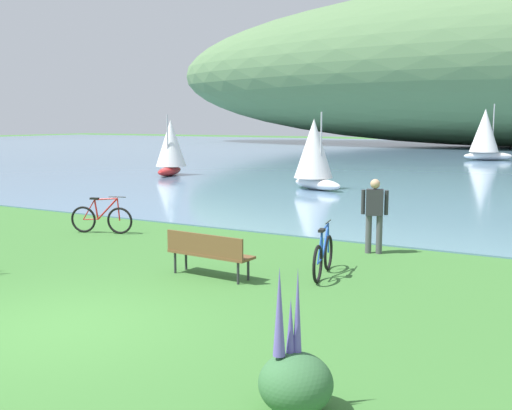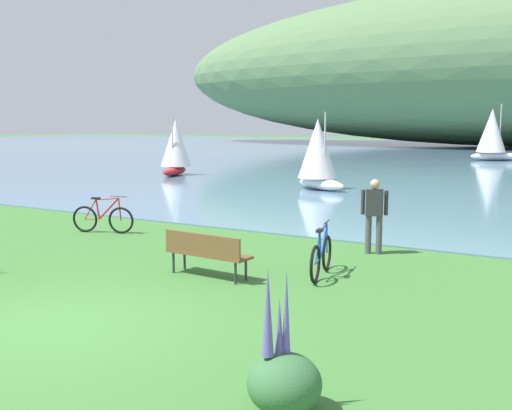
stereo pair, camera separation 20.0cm
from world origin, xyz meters
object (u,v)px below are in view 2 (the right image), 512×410
(bicycle_beside_path, at_px, (321,256))
(sailboat_nearest_to_shore, at_px, (492,134))
(person_at_shoreline, at_px, (374,211))
(sailboat_mid_bay, at_px, (176,147))
(bicycle_leaning_near_bench, at_px, (103,218))
(sailboat_toward_hillside, at_px, (318,153))
(park_bench_near_camera, at_px, (206,251))

(bicycle_beside_path, relative_size, sailboat_nearest_to_shore, 0.41)
(person_at_shoreline, xyz_separation_m, sailboat_mid_bay, (-16.07, 13.41, 0.61))
(bicycle_leaning_near_bench, bearing_deg, sailboat_mid_bay, 121.24)
(person_at_shoreline, bearing_deg, sailboat_nearest_to_shore, 95.23)
(person_at_shoreline, xyz_separation_m, sailboat_toward_hillside, (-6.43, 11.00, 0.64))
(bicycle_leaning_near_bench, height_order, sailboat_mid_bay, sailboat_mid_bay)
(park_bench_near_camera, height_order, bicycle_leaning_near_bench, bicycle_leaning_near_bench)
(sailboat_nearest_to_shore, bearing_deg, sailboat_mid_bay, -120.59)
(bicycle_leaning_near_bench, bearing_deg, sailboat_nearest_to_shore, 83.76)
(bicycle_leaning_near_bench, height_order, sailboat_toward_hillside, sailboat_toward_hillside)
(park_bench_near_camera, height_order, bicycle_beside_path, bicycle_beside_path)
(park_bench_near_camera, distance_m, bicycle_beside_path, 2.24)
(sailboat_toward_hillside, bearing_deg, park_bench_near_camera, -73.49)
(park_bench_near_camera, bearing_deg, sailboat_mid_bay, 129.32)
(bicycle_leaning_near_bench, xyz_separation_m, sailboat_nearest_to_shore, (3.98, 36.37, 1.62))
(sailboat_mid_bay, xyz_separation_m, sailboat_toward_hillside, (9.64, -2.41, 0.03))
(park_bench_near_camera, distance_m, sailboat_nearest_to_shore, 38.87)
(sailboat_mid_bay, bearing_deg, bicycle_beside_path, -45.00)
(bicycle_beside_path, distance_m, sailboat_mid_bay, 22.49)
(park_bench_near_camera, relative_size, bicycle_leaning_near_bench, 1.08)
(person_at_shoreline, distance_m, sailboat_toward_hillside, 12.76)
(bicycle_beside_path, bearing_deg, sailboat_mid_bay, 135.00)
(bicycle_beside_path, xyz_separation_m, sailboat_toward_hillside, (-6.24, 13.46, 1.22))
(person_at_shoreline, bearing_deg, park_bench_near_camera, -119.59)
(bicycle_beside_path, height_order, sailboat_toward_hillside, sailboat_toward_hillside)
(bicycle_beside_path, xyz_separation_m, sailboat_mid_bay, (-15.88, 15.88, 1.19))
(bicycle_leaning_near_bench, xyz_separation_m, sailboat_mid_bay, (-8.87, 14.63, 1.19))
(sailboat_mid_bay, bearing_deg, sailboat_toward_hillside, -14.05)
(sailboat_nearest_to_shore, height_order, sailboat_toward_hillside, sailboat_nearest_to_shore)
(park_bench_near_camera, height_order, sailboat_mid_bay, sailboat_mid_bay)
(bicycle_leaning_near_bench, bearing_deg, park_bench_near_camera, -25.62)
(bicycle_leaning_near_bench, xyz_separation_m, person_at_shoreline, (7.20, 1.21, 0.58))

